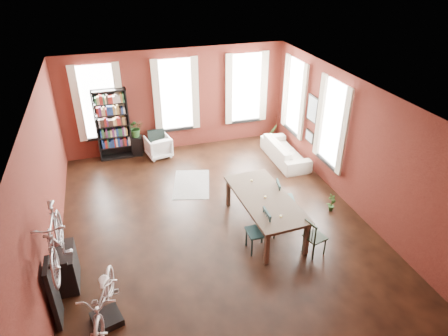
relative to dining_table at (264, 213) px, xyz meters
name	(u,v)px	position (x,y,z in m)	size (l,w,h in m)	color
room	(218,133)	(-0.81, 0.98, 1.72)	(9.00, 9.04, 3.22)	black
dining_table	(264,213)	(0.00, 0.00, 0.00)	(1.12, 2.45, 0.84)	#4C3C2E
dining_chair_a	(257,232)	(-0.43, -0.68, 0.07)	(0.45, 0.45, 0.97)	#1B3A3C
dining_chair_b	(266,222)	(-0.09, -0.32, -0.01)	(0.37, 0.37, 0.81)	#1C2E1B
dining_chair_c	(315,237)	(0.70, -1.14, 0.01)	(0.40, 0.40, 0.86)	black
dining_chair_d	(285,199)	(0.66, 0.31, 0.06)	(0.44, 0.44, 0.95)	#1C3D39
bookshelf	(113,125)	(-3.06, 4.66, 0.68)	(1.00, 0.32, 2.20)	black
white_armchair	(158,146)	(-1.79, 4.36, -0.05)	(0.72, 0.67, 0.74)	white
cream_sofa	(285,148)	(1.89, 2.96, -0.01)	(2.08, 0.61, 0.81)	beige
striped_rug	(192,184)	(-1.19, 2.39, -0.41)	(0.97, 1.56, 0.01)	black
bike_trainer	(107,319)	(-3.67, -1.72, -0.35)	(0.48, 0.48, 0.14)	black
bike_wall_rack	(54,294)	(-4.46, -1.44, 0.23)	(0.16, 0.60, 1.30)	black
console_table	(66,268)	(-4.34, -0.54, -0.02)	(0.40, 0.80, 0.80)	black
plant_stand	(137,146)	(-2.41, 4.66, -0.10)	(0.31, 0.31, 0.63)	black
plant_by_sofa	(272,138)	(2.03, 4.28, -0.28)	(0.35, 0.64, 0.28)	#2B4F1F
plant_small	(331,208)	(1.87, 0.14, -0.33)	(0.24, 0.46, 0.17)	#2D5823
bicycle_floor	(101,281)	(-3.64, -1.75, 0.59)	(0.60, 0.91, 1.73)	beige
bicycle_hung	(51,221)	(-4.21, -1.44, 1.71)	(0.47, 1.00, 1.66)	#A5A8AD
plant_on_stand	(135,130)	(-2.41, 4.67, 0.43)	(0.52, 0.57, 0.45)	#234E1F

